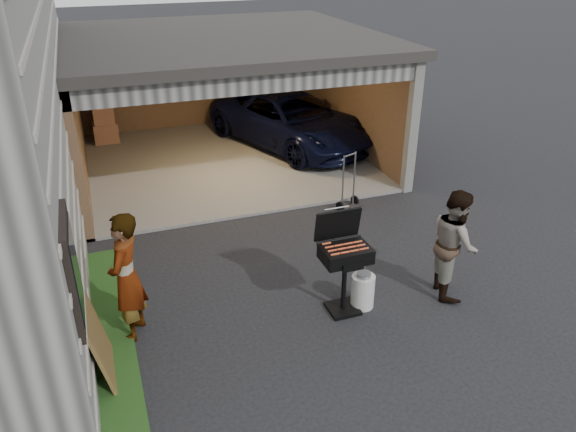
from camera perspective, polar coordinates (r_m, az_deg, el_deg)
name	(u,v)px	position (r m, az deg, el deg)	size (l,w,h in m)	color
ground	(289,332)	(7.80, 0.06, -11.67)	(80.00, 80.00, 0.00)	black
groundcover_strip	(126,429)	(6.77, -16.18, -20.07)	(0.50, 8.00, 0.06)	#193814
garage	(219,79)	(13.18, -7.05, 13.61)	(6.80, 6.30, 2.90)	#605E59
minivan	(291,122)	(14.09, 0.29, 9.50)	(2.12, 4.61, 1.28)	black
woman	(127,277)	(7.54, -16.09, -6.01)	(0.66, 0.43, 1.80)	silver
man	(454,243)	(8.50, 16.55, -2.65)	(0.81, 0.63, 1.66)	#4D2F1E
bbq_grill	(344,256)	(7.76, 5.74, -4.07)	(0.67, 0.58, 1.48)	black
propane_tank	(363,291)	(8.20, 7.60, -7.57)	(0.34, 0.34, 0.50)	silver
plywood_panel	(100,342)	(7.19, -18.60, -12.06)	(0.04, 0.92, 1.03)	#533C1C
hand_truck	(350,198)	(11.01, 6.28, 1.79)	(0.51, 0.47, 1.13)	slate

